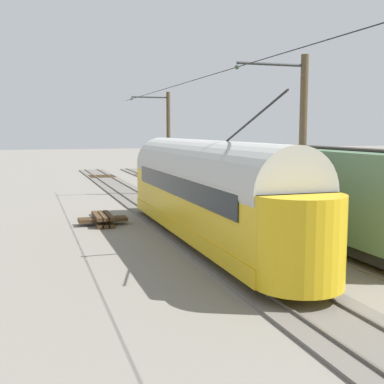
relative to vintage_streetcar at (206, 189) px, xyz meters
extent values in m
plane|color=gray|center=(-7.31, -0.35, -2.26)|extent=(220.00, 220.00, 0.00)
cube|color=#47331E|center=(-14.61, -32.35, -2.16)|extent=(2.50, 0.24, 0.08)
cube|color=#47331E|center=(-14.61, -31.70, -2.16)|extent=(2.50, 0.24, 0.08)
cube|color=#47331E|center=(-14.61, -31.05, -2.16)|extent=(2.50, 0.24, 0.08)
cube|color=#47331E|center=(-14.61, -30.40, -2.16)|extent=(2.50, 0.24, 0.08)
cube|color=#47331E|center=(-14.61, -29.75, -2.16)|extent=(2.50, 0.24, 0.08)
cube|color=#59544C|center=(-9.03, -0.35, -2.12)|extent=(0.07, 80.00, 0.08)
cube|color=#47331E|center=(-9.74, -32.35, -2.16)|extent=(2.50, 0.24, 0.08)
cube|color=#47331E|center=(-9.74, -31.70, -2.16)|extent=(2.50, 0.24, 0.08)
cube|color=#47331E|center=(-9.74, -31.05, -2.16)|extent=(2.50, 0.24, 0.08)
cube|color=#47331E|center=(-9.74, -30.40, -2.16)|extent=(2.50, 0.24, 0.08)
cube|color=#47331E|center=(-9.74, -29.75, -2.16)|extent=(2.50, 0.24, 0.08)
cube|color=#666059|center=(-4.87, -0.35, -2.21)|extent=(2.80, 80.00, 0.10)
cube|color=#59544C|center=(-4.15, -0.35, -2.12)|extent=(0.07, 80.00, 0.08)
cube|color=#59544C|center=(-5.59, -0.35, -2.12)|extent=(0.07, 80.00, 0.08)
cube|color=#47331E|center=(-4.87, -32.35, -2.16)|extent=(2.50, 0.24, 0.08)
cube|color=#47331E|center=(-4.87, -31.70, -2.16)|extent=(2.50, 0.24, 0.08)
cube|color=#47331E|center=(-4.87, -31.05, -2.16)|extent=(2.50, 0.24, 0.08)
cube|color=#47331E|center=(-4.87, -30.40, -2.16)|extent=(2.50, 0.24, 0.08)
cube|color=#47331E|center=(-4.87, -29.75, -2.16)|extent=(2.50, 0.24, 0.08)
cube|color=#666059|center=(0.00, -0.35, -2.21)|extent=(2.80, 80.00, 0.10)
cube|color=#59544C|center=(0.72, -0.35, -2.12)|extent=(0.07, 80.00, 0.08)
cube|color=#59544C|center=(-0.72, -0.35, -2.12)|extent=(0.07, 80.00, 0.08)
cube|color=#47331E|center=(0.00, -32.35, -2.16)|extent=(2.50, 0.24, 0.08)
cube|color=#47331E|center=(0.00, -31.70, -2.16)|extent=(2.50, 0.24, 0.08)
cube|color=#47331E|center=(0.00, -31.05, -2.16)|extent=(2.50, 0.24, 0.08)
cube|color=#47331E|center=(0.00, -30.40, -2.16)|extent=(2.50, 0.24, 0.08)
cube|color=#47331E|center=(0.00, -29.75, -2.16)|extent=(2.50, 0.24, 0.08)
cube|color=gold|center=(0.00, 0.01, -1.56)|extent=(2.65, 15.20, 0.55)
cube|color=gold|center=(0.00, 0.01, -0.81)|extent=(2.55, 15.20, 0.95)
cube|color=gold|center=(0.00, 0.01, 0.19)|extent=(2.55, 15.20, 1.05)
cylinder|color=#B7B7B2|center=(0.00, 0.01, 0.72)|extent=(2.65, 14.89, 2.65)
cylinder|color=gold|center=(0.00, -7.54, -0.56)|extent=(2.55, 2.55, 2.55)
cylinder|color=gold|center=(0.00, 7.55, -0.56)|extent=(2.55, 2.55, 2.55)
cube|color=black|center=(0.00, -8.68, 0.45)|extent=(1.63, 0.08, 0.36)
cube|color=black|center=(0.00, -8.71, 0.14)|extent=(1.73, 0.06, 0.80)
cube|color=black|center=(-1.30, 0.01, 0.19)|extent=(0.04, 12.77, 0.80)
cube|color=black|center=(1.29, 0.01, 0.19)|extent=(0.04, 12.77, 0.80)
cylinder|color=silver|center=(0.00, -8.80, -0.81)|extent=(0.24, 0.06, 0.24)
cube|color=gray|center=(0.00, -8.74, -1.73)|extent=(1.94, 0.12, 0.20)
cylinder|color=black|center=(0.00, 4.54, 2.80)|extent=(0.07, 4.53, 1.58)
cylinder|color=black|center=(-0.72, -4.86, -1.70)|extent=(0.10, 0.76, 0.76)
cylinder|color=black|center=(0.72, -4.86, -1.70)|extent=(0.10, 0.76, 0.76)
cylinder|color=black|center=(-0.72, 4.87, -1.70)|extent=(0.10, 0.76, 0.76)
cylinder|color=black|center=(0.72, 4.87, -1.70)|extent=(0.10, 0.76, 0.76)
cube|color=#4C6B4C|center=(-4.87, 1.10, 0.07)|extent=(2.90, 12.36, 3.20)
cube|color=#332D28|center=(-4.87, 1.10, 1.73)|extent=(0.70, 11.13, 0.08)
cube|color=black|center=(-4.87, 1.10, -1.73)|extent=(2.70, 12.36, 0.36)
cube|color=black|center=(-6.35, 1.10, -0.19)|extent=(0.06, 2.20, 2.56)
cylinder|color=black|center=(-5.59, -3.23, -1.66)|extent=(0.10, 0.84, 0.84)
cylinder|color=black|center=(-4.15, -3.23, -1.66)|extent=(0.10, 0.84, 0.84)
cylinder|color=black|center=(-4.15, 5.42, -1.66)|extent=(0.10, 0.84, 0.84)
cylinder|color=#4C3D28|center=(-2.65, -15.42, 1.44)|extent=(0.28, 0.28, 7.40)
cylinder|color=#2D2D2D|center=(-1.32, -15.42, 4.74)|extent=(2.65, 0.10, 0.10)
sphere|color=#334733|center=(0.00, -15.42, 4.59)|extent=(0.16, 0.16, 0.16)
cylinder|color=#4C3D28|center=(-2.65, 3.15, 1.44)|extent=(0.28, 0.28, 7.40)
cylinder|color=#2D2D2D|center=(-1.32, 3.15, 4.74)|extent=(2.65, 0.10, 0.10)
sphere|color=#334733|center=(0.00, 3.15, 4.59)|extent=(0.16, 0.16, 0.16)
cylinder|color=black|center=(0.00, 3.15, 4.59)|extent=(0.03, 41.13, 0.03)
cylinder|color=black|center=(-1.32, -15.42, 4.74)|extent=(2.65, 0.02, 0.02)
cube|color=#47331E|center=(3.23, -5.42, -2.17)|extent=(0.24, 2.40, 0.18)
cube|color=#47331E|center=(3.53, -5.42, -2.17)|extent=(0.24, 2.40, 0.18)
cube|color=#47331E|center=(3.83, -5.42, -2.17)|extent=(0.24, 2.40, 0.18)
cube|color=#47331E|center=(3.53, -5.72, -1.99)|extent=(2.40, 0.24, 0.18)
cube|color=#47331E|center=(3.53, -5.42, -1.99)|extent=(2.40, 0.24, 0.18)
cube|color=#47331E|center=(3.53, -5.12, -1.99)|extent=(2.40, 0.24, 0.18)
cube|color=#47331E|center=(3.23, -5.42, -1.81)|extent=(0.24, 2.40, 0.18)
cube|color=#47331E|center=(3.53, -5.42, -1.81)|extent=(0.24, 2.40, 0.18)
cube|color=#47331E|center=(3.83, -5.42, -1.81)|extent=(0.24, 2.40, 0.18)
camera|label=1|loc=(6.94, 19.43, 2.43)|focal=46.91mm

